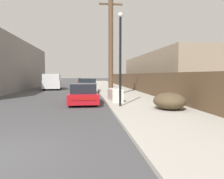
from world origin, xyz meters
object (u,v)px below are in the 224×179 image
Objects in this scene: street_lamp at (120,53)px; utility_pole at (111,45)px; parked_sports_car_red at (84,94)px; car_parked_far at (85,83)px; pedestrian at (112,80)px; discarded_fridge at (115,95)px; car_parked_mid at (88,86)px; pickup_truck at (52,82)px; brush_pile at (169,101)px.

utility_pole is at bearing 88.67° from street_lamp.
utility_pole is 1.60× the size of street_lamp.
car_parked_far reaches higher than parked_sports_car_red.
street_lamp is at bearing -95.61° from pedestrian.
street_lamp reaches higher than parked_sports_car_red.
utility_pole is at bearing 84.51° from discarded_fridge.
street_lamp is at bearing -91.33° from utility_pole.
pickup_truck is at bearing 134.24° from car_parked_mid.
street_lamp is (1.55, -11.04, 2.27)m from car_parked_mid.
discarded_fridge is 17.64m from car_parked_far.
parked_sports_car_red is at bearing -122.40° from utility_pole.
car_parked_mid is 2.59× the size of brush_pile.
pickup_truck is at bearing 106.38° from parked_sports_car_red.
pickup_truck is (-3.86, -4.17, 0.31)m from car_parked_far.
pickup_truck is 16.78m from street_lamp.
utility_pole reaches higher than car_parked_mid.
utility_pole is at bearing 116.96° from pickup_truck.
pickup_truck is at bearing -155.08° from pedestrian.
car_parked_far reaches higher than discarded_fridge.
car_parked_far is (-0.01, 17.52, 0.06)m from parked_sports_car_red.
pickup_truck is 1.10× the size of street_lamp.
discarded_fridge is at bearing -91.75° from utility_pole.
discarded_fridge and brush_pile have the same top height.
brush_pile is at bearing -89.18° from pedestrian.
pickup_truck reaches higher than car_parked_far.
pedestrian is (1.86, 16.93, 0.50)m from discarded_fridge.
car_parked_mid is 0.96× the size of street_lamp.
pedestrian reaches higher than parked_sports_car_red.
discarded_fridge is 0.38× the size of street_lamp.
car_parked_mid is 6.26m from pickup_truck.
street_lamp is at bearing 148.55° from brush_pile.
car_parked_mid is at bearing -112.82° from pedestrian.
brush_pile is at bearing -62.88° from discarded_fridge.
car_parked_mid is at bearing 106.95° from utility_pole.
utility_pole reaches higher than car_parked_far.
parked_sports_car_red is at bearing -102.74° from pedestrian.
car_parked_mid is 0.87× the size of pickup_truck.
discarded_fridge is 3.32m from street_lamp.
parked_sports_car_red is 0.92× the size of car_parked_mid.
car_parked_far is at bearing 90.25° from parked_sports_car_red.
pedestrian is (-0.29, 20.52, 0.48)m from brush_pile.
pickup_truck is 8.48m from pedestrian.
car_parked_mid is at bearing 97.98° from street_lamp.
discarded_fridge is 8.91m from car_parked_mid.
utility_pole is 5.66m from street_lamp.
parked_sports_car_red is 17.35m from pedestrian.
pickup_truck is 0.68× the size of utility_pole.
pedestrian is (3.43, 8.16, 0.34)m from car_parked_mid.
utility_pole is (5.94, -10.08, 3.16)m from pickup_truck.
street_lamp reaches higher than pedestrian.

